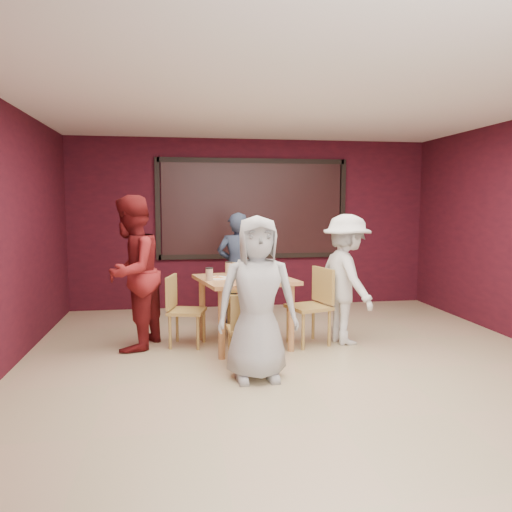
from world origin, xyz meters
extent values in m
plane|color=tan|center=(0.00, 0.00, 0.00)|extent=(7.00, 7.00, 0.00)
cube|color=black|center=(0.00, 3.45, 1.65)|extent=(3.00, 0.02, 1.50)
cube|color=tan|center=(-0.45, 1.14, 0.82)|extent=(1.26, 1.26, 0.04)
cylinder|color=tan|center=(-0.95, 1.46, 0.40)|extent=(0.08, 0.08, 0.79)
cylinder|color=tan|center=(-0.12, 1.64, 0.40)|extent=(0.08, 0.08, 0.79)
cylinder|color=tan|center=(-0.78, 0.63, 0.40)|extent=(0.08, 0.08, 0.79)
cylinder|color=tan|center=(0.05, 0.81, 0.40)|extent=(0.08, 0.08, 0.79)
cylinder|color=white|center=(-0.45, 0.80, 0.84)|extent=(0.27, 0.27, 0.01)
cone|color=gold|center=(-0.45, 0.80, 0.86)|extent=(0.25, 0.25, 0.02)
cylinder|color=beige|center=(-0.30, 0.70, 0.91)|extent=(0.09, 0.09, 0.14)
cylinder|color=black|center=(-0.30, 0.70, 0.98)|extent=(0.09, 0.09, 0.01)
cylinder|color=white|center=(-0.45, 1.47, 0.84)|extent=(0.27, 0.27, 0.01)
cone|color=gold|center=(-0.45, 1.47, 0.86)|extent=(0.25, 0.25, 0.02)
cylinder|color=beige|center=(-0.60, 1.57, 0.91)|extent=(0.09, 0.09, 0.14)
cylinder|color=black|center=(-0.60, 1.57, 0.98)|extent=(0.09, 0.09, 0.01)
cylinder|color=white|center=(-0.79, 1.14, 0.84)|extent=(0.27, 0.27, 0.01)
cone|color=gold|center=(-0.79, 1.14, 0.86)|extent=(0.25, 0.25, 0.02)
cylinder|color=beige|center=(-0.89, 0.99, 0.91)|extent=(0.09, 0.09, 0.14)
cylinder|color=black|center=(-0.89, 0.99, 0.98)|extent=(0.09, 0.09, 0.01)
cylinder|color=white|center=(-0.12, 1.14, 0.84)|extent=(0.27, 0.27, 0.01)
cone|color=gold|center=(-0.12, 1.14, 0.86)|extent=(0.25, 0.25, 0.02)
cylinder|color=beige|center=(-0.01, 1.28, 0.91)|extent=(0.09, 0.09, 0.14)
cylinder|color=black|center=(-0.01, 1.28, 0.98)|extent=(0.09, 0.09, 0.01)
cylinder|color=white|center=(-0.36, 1.10, 0.89)|extent=(0.06, 0.06, 0.10)
cylinder|color=white|center=(-0.43, 1.05, 0.88)|extent=(0.05, 0.05, 0.08)
cylinder|color=#9E1E0B|center=(-0.54, 1.08, 0.91)|extent=(0.07, 0.07, 0.15)
cube|color=black|center=(-0.41, 1.21, 0.89)|extent=(0.12, 0.08, 0.10)
cube|color=#AA8442|center=(-0.54, 0.36, 0.40)|extent=(0.40, 0.40, 0.04)
cylinder|color=#AA8442|center=(-0.39, 0.52, 0.19)|extent=(0.03, 0.03, 0.38)
cylinder|color=#AA8442|center=(-0.70, 0.51, 0.19)|extent=(0.03, 0.03, 0.38)
cylinder|color=#AA8442|center=(-0.38, 0.21, 0.19)|extent=(0.03, 0.03, 0.38)
cylinder|color=#AA8442|center=(-0.69, 0.20, 0.19)|extent=(0.03, 0.03, 0.38)
cube|color=#AA8442|center=(-0.53, 0.18, 0.62)|extent=(0.39, 0.05, 0.37)
cube|color=#AA8442|center=(-0.43, 1.78, 0.46)|extent=(0.55, 0.55, 0.04)
cylinder|color=#AA8442|center=(-0.66, 1.66, 0.22)|extent=(0.04, 0.04, 0.44)
cylinder|color=#AA8442|center=(-0.31, 1.56, 0.22)|extent=(0.04, 0.04, 0.44)
cylinder|color=#AA8442|center=(-0.56, 2.01, 0.22)|extent=(0.04, 0.04, 0.44)
cylinder|color=#AA8442|center=(-0.21, 1.91, 0.22)|extent=(0.04, 0.04, 0.44)
cube|color=#AA8442|center=(-0.38, 1.98, 0.71)|extent=(0.44, 0.15, 0.43)
cube|color=#AA8442|center=(-1.15, 1.23, 0.43)|extent=(0.51, 0.51, 0.04)
cylinder|color=#AA8442|center=(-1.03, 1.02, 0.20)|extent=(0.04, 0.04, 0.41)
cylinder|color=#AA8442|center=(-0.95, 1.35, 0.20)|extent=(0.04, 0.04, 0.41)
cylinder|color=#AA8442|center=(-1.36, 1.11, 0.20)|extent=(0.04, 0.04, 0.41)
cylinder|color=#AA8442|center=(-1.27, 1.43, 0.20)|extent=(0.04, 0.04, 0.41)
cube|color=#AA8442|center=(-1.33, 1.27, 0.67)|extent=(0.14, 0.41, 0.40)
cube|color=#AA8442|center=(0.33, 1.05, 0.47)|extent=(0.57, 0.57, 0.04)
cylinder|color=#AA8442|center=(0.10, 1.18, 0.22)|extent=(0.04, 0.04, 0.45)
cylinder|color=#AA8442|center=(0.20, 0.82, 0.22)|extent=(0.04, 0.04, 0.45)
cylinder|color=#AA8442|center=(0.45, 1.28, 0.22)|extent=(0.04, 0.04, 0.45)
cylinder|color=#AA8442|center=(0.56, 0.93, 0.22)|extent=(0.04, 0.04, 0.45)
cube|color=#AA8442|center=(0.53, 1.11, 0.73)|extent=(0.17, 0.45, 0.43)
imported|color=#ABABAB|center=(-0.49, -0.05, 0.81)|extent=(0.80, 0.52, 1.62)
imported|color=#283348|center=(-0.40, 2.33, 0.80)|extent=(0.64, 0.47, 1.61)
imported|color=maroon|center=(-1.80, 1.22, 0.92)|extent=(0.96, 1.07, 1.84)
imported|color=silver|center=(0.81, 1.06, 0.80)|extent=(0.78, 1.13, 1.61)
camera|label=1|loc=(-1.25, -4.80, 1.73)|focal=35.00mm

